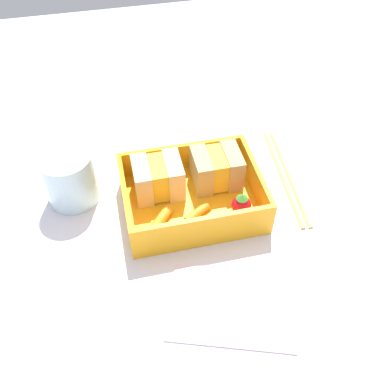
{
  "coord_description": "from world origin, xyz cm",
  "views": [
    {
      "loc": [
        -8.05,
        -35.42,
        42.62
      ],
      "look_at": [
        0.0,
        0.0,
        2.7
      ],
      "focal_mm": 40.0,
      "sensor_mm": 36.0,
      "label": 1
    }
  ],
  "objects_px": {
    "chopstick_pair": "(286,174)",
    "folded_napkin": "(232,306)",
    "drinking_glass": "(70,178)",
    "carrot_stick_far_left": "(159,223)",
    "sandwich_left": "(158,178)",
    "strawberry_far_left": "(241,204)",
    "carrot_stick_left": "(200,213)",
    "sandwich_center_left": "(216,168)"
  },
  "relations": [
    {
      "from": "drinking_glass",
      "to": "sandwich_center_left",
      "type": "bearing_deg",
      "value": -7.61
    },
    {
      "from": "sandwich_center_left",
      "to": "carrot_stick_left",
      "type": "xyz_separation_m",
      "value": [
        -0.03,
        -0.05,
        -0.02
      ]
    },
    {
      "from": "carrot_stick_far_left",
      "to": "drinking_glass",
      "type": "relative_size",
      "value": 0.69
    },
    {
      "from": "carrot_stick_left",
      "to": "strawberry_far_left",
      "type": "distance_m",
      "value": 0.05
    },
    {
      "from": "sandwich_left",
      "to": "folded_napkin",
      "type": "distance_m",
      "value": 0.18
    },
    {
      "from": "strawberry_far_left",
      "to": "chopstick_pair",
      "type": "bearing_deg",
      "value": 33.92
    },
    {
      "from": "carrot_stick_far_left",
      "to": "folded_napkin",
      "type": "distance_m",
      "value": 0.13
    },
    {
      "from": "sandwich_center_left",
      "to": "drinking_glass",
      "type": "relative_size",
      "value": 0.85
    },
    {
      "from": "sandwich_left",
      "to": "sandwich_center_left",
      "type": "xyz_separation_m",
      "value": [
        0.08,
        0.0,
        0.0
      ]
    },
    {
      "from": "sandwich_center_left",
      "to": "strawberry_far_left",
      "type": "relative_size",
      "value": 2.0
    },
    {
      "from": "strawberry_far_left",
      "to": "chopstick_pair",
      "type": "relative_size",
      "value": 0.16
    },
    {
      "from": "chopstick_pair",
      "to": "carrot_stick_left",
      "type": "bearing_deg",
      "value": -159.14
    },
    {
      "from": "sandwich_left",
      "to": "drinking_glass",
      "type": "bearing_deg",
      "value": 167.2
    },
    {
      "from": "chopstick_pair",
      "to": "drinking_glass",
      "type": "bearing_deg",
      "value": 174.73
    },
    {
      "from": "sandwich_left",
      "to": "chopstick_pair",
      "type": "xyz_separation_m",
      "value": [
        0.18,
        -0.0,
        -0.03
      ]
    },
    {
      "from": "carrot_stick_far_left",
      "to": "carrot_stick_left",
      "type": "xyz_separation_m",
      "value": [
        0.05,
        0.0,
        -0.0
      ]
    },
    {
      "from": "chopstick_pair",
      "to": "drinking_glass",
      "type": "relative_size",
      "value": 2.59
    },
    {
      "from": "drinking_glass",
      "to": "folded_napkin",
      "type": "bearing_deg",
      "value": -51.64
    },
    {
      "from": "folded_napkin",
      "to": "drinking_glass",
      "type": "bearing_deg",
      "value": 128.36
    },
    {
      "from": "chopstick_pair",
      "to": "folded_napkin",
      "type": "xyz_separation_m",
      "value": [
        -0.13,
        -0.17,
        -0.0
      ]
    },
    {
      "from": "carrot_stick_left",
      "to": "strawberry_far_left",
      "type": "xyz_separation_m",
      "value": [
        0.05,
        -0.01,
        0.01
      ]
    },
    {
      "from": "carrot_stick_far_left",
      "to": "strawberry_far_left",
      "type": "height_order",
      "value": "strawberry_far_left"
    },
    {
      "from": "carrot_stick_far_left",
      "to": "folded_napkin",
      "type": "bearing_deg",
      "value": -63.43
    },
    {
      "from": "strawberry_far_left",
      "to": "chopstick_pair",
      "type": "xyz_separation_m",
      "value": [
        0.08,
        0.06,
        -0.02
      ]
    },
    {
      "from": "sandwich_left",
      "to": "carrot_stick_left",
      "type": "distance_m",
      "value": 0.07
    },
    {
      "from": "sandwich_center_left",
      "to": "carrot_stick_far_left",
      "type": "distance_m",
      "value": 0.11
    },
    {
      "from": "sandwich_center_left",
      "to": "chopstick_pair",
      "type": "xyz_separation_m",
      "value": [
        0.1,
        -0.0,
        -0.03
      ]
    },
    {
      "from": "strawberry_far_left",
      "to": "drinking_glass",
      "type": "bearing_deg",
      "value": 157.77
    },
    {
      "from": "sandwich_left",
      "to": "folded_napkin",
      "type": "bearing_deg",
      "value": -74.52
    },
    {
      "from": "carrot_stick_far_left",
      "to": "drinking_glass",
      "type": "xyz_separation_m",
      "value": [
        -0.1,
        0.08,
        0.02
      ]
    },
    {
      "from": "carrot_stick_left",
      "to": "sandwich_left",
      "type": "bearing_deg",
      "value": 128.62
    },
    {
      "from": "folded_napkin",
      "to": "carrot_stick_far_left",
      "type": "bearing_deg",
      "value": 116.57
    },
    {
      "from": "sandwich_center_left",
      "to": "folded_napkin",
      "type": "distance_m",
      "value": 0.18
    },
    {
      "from": "carrot_stick_far_left",
      "to": "chopstick_pair",
      "type": "relative_size",
      "value": 0.27
    },
    {
      "from": "strawberry_far_left",
      "to": "carrot_stick_left",
      "type": "bearing_deg",
      "value": 174.37
    },
    {
      "from": "carrot_stick_far_left",
      "to": "drinking_glass",
      "type": "bearing_deg",
      "value": 140.3
    },
    {
      "from": "sandwich_center_left",
      "to": "drinking_glass",
      "type": "height_order",
      "value": "drinking_glass"
    },
    {
      "from": "chopstick_pair",
      "to": "drinking_glass",
      "type": "distance_m",
      "value": 0.29
    },
    {
      "from": "carrot_stick_far_left",
      "to": "sandwich_center_left",
      "type": "bearing_deg",
      "value": 33.52
    },
    {
      "from": "carrot_stick_left",
      "to": "strawberry_far_left",
      "type": "height_order",
      "value": "strawberry_far_left"
    },
    {
      "from": "carrot_stick_far_left",
      "to": "chopstick_pair",
      "type": "height_order",
      "value": "carrot_stick_far_left"
    },
    {
      "from": "carrot_stick_left",
      "to": "drinking_glass",
      "type": "bearing_deg",
      "value": 152.85
    }
  ]
}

